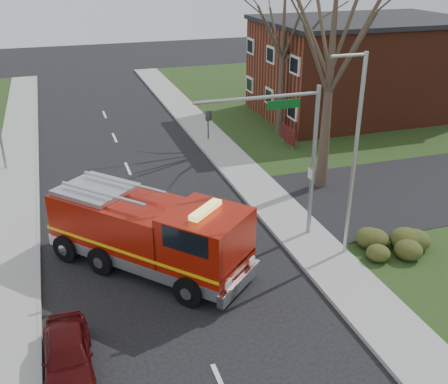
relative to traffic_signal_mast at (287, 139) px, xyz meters
name	(u,v)px	position (x,y,z in m)	size (l,w,h in m)	color
ground	(175,278)	(-5.21, -1.50, -4.71)	(120.00, 120.00, 0.00)	black
sidewalk_right	(317,251)	(0.99, -1.50, -4.63)	(2.40, 80.00, 0.15)	#9E9E98
sidewalk_left	(6,307)	(-11.41, -1.50, -4.63)	(2.40, 80.00, 0.15)	#9E9E98
brick_building	(361,67)	(13.79, 16.50, -1.05)	(15.40, 10.40, 7.25)	maroon
health_center_sign	(288,135)	(5.29, 11.00, -3.83)	(0.12, 2.00, 1.40)	#4E1312
hedge_corner	(389,241)	(3.79, -2.50, -4.13)	(2.80, 2.00, 0.90)	#2F3914
bare_tree_near	(332,48)	(4.29, 4.50, 2.71)	(6.00, 6.00, 12.00)	#31241D
bare_tree_far	(283,40)	(5.79, 13.50, 1.78)	(5.25, 5.25, 10.50)	#31241D
traffic_signal_mast	(287,139)	(0.00, 0.00, 0.00)	(5.29, 0.18, 6.80)	gray
streetlight_pole	(354,153)	(1.93, -2.00, -0.16)	(1.48, 0.16, 8.40)	#B7BABF
fire_engine	(151,234)	(-5.88, -0.41, -3.21)	(7.55, 7.98, 3.31)	maroon
parked_car_maroon	(68,354)	(-9.41, -5.37, -4.09)	(1.46, 3.63, 1.24)	#3E0A0A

